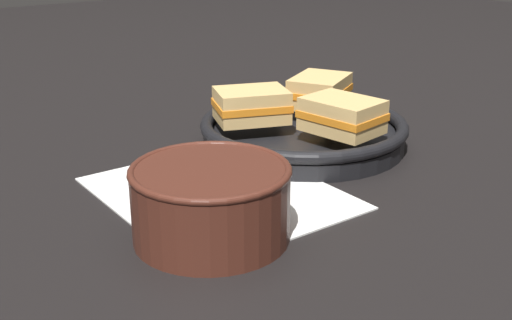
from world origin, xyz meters
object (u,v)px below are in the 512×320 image
spoon (241,193)px  soup_bowl (211,198)px  sandwich_near_left (342,115)px  sandwich_near_right (320,91)px  sandwich_far_left (251,105)px  skillet (303,132)px

spoon → soup_bowl: bearing=-65.6°
sandwich_near_left → sandwich_near_right: 0.13m
sandwich_near_left → sandwich_far_left: bearing=-149.1°
spoon → skillet: bearing=106.0°
skillet → sandwich_far_left: bearing=-119.1°
spoon → sandwich_near_right: sandwich_near_right is taller
soup_bowl → sandwich_near_right: bearing=121.4°
sandwich_far_left → spoon: bearing=-40.5°
soup_bowl → sandwich_far_left: size_ratio=1.35×
sandwich_far_left → soup_bowl: bearing=-44.9°
spoon → sandwich_near_left: sandwich_near_left is taller
soup_bowl → sandwich_near_right: 0.39m
spoon → sandwich_near_right: 0.30m
spoon → sandwich_near_left: size_ratio=1.40×
spoon → sandwich_near_right: size_ratio=1.25×
soup_bowl → sandwich_near_right: size_ratio=1.32×
soup_bowl → sandwich_far_left: bearing=135.1°
spoon → sandwich_near_right: (-0.14, 0.25, 0.06)m
spoon → sandwich_far_left: bearing=126.8°
sandwich_near_right → sandwich_far_left: same height
sandwich_near_right → sandwich_far_left: bearing=-89.1°
soup_bowl → sandwich_near_left: size_ratio=1.48×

